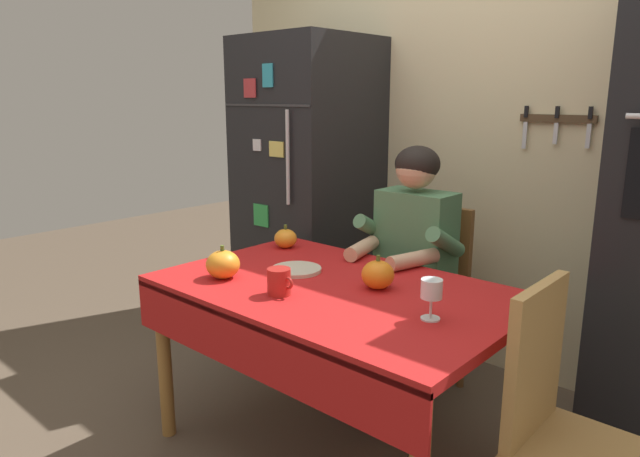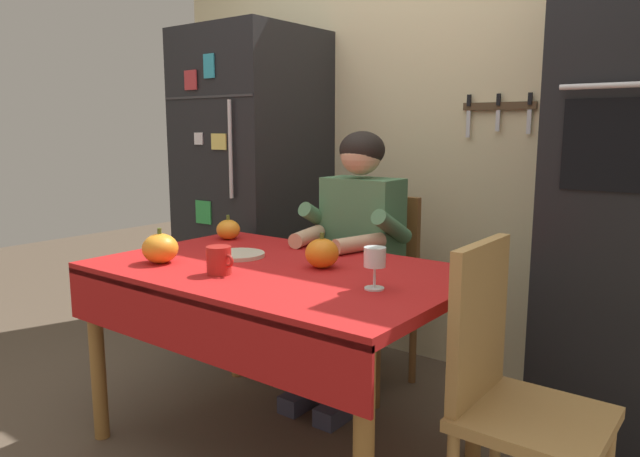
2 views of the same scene
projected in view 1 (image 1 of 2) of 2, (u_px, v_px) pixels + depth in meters
The scene contains 12 objects.
back_wall_assembly at pixel (498, 129), 2.98m from camera, with size 3.70×0.13×2.60m.
refrigerator at pixel (308, 192), 3.44m from camera, with size 0.68×0.71×1.80m.
dining_table at pixel (332, 307), 2.24m from camera, with size 1.40×0.90×0.74m.
chair_behind_person at pixel (426, 290), 2.88m from camera, with size 0.40×0.40×0.93m.
seated_person at pixel (407, 254), 2.69m from camera, with size 0.47×0.55×1.25m.
chair_right_side at pixel (564, 425), 1.69m from camera, with size 0.40×0.40×0.93m.
coffee_mug at pixel (279, 282), 2.12m from camera, with size 0.12×0.09×0.10m.
wine_glass at pixel (432, 291), 1.87m from camera, with size 0.07×0.07×0.14m.
pumpkin_large at pixel (223, 264), 2.32m from camera, with size 0.14×0.14×0.14m.
pumpkin_medium at pixel (378, 275), 2.19m from camera, with size 0.13×0.13×0.13m.
pumpkin_small at pixel (286, 238), 2.78m from camera, with size 0.11×0.11×0.12m.
serving_tray at pixel (296, 270), 2.42m from camera, with size 0.21×0.21×0.02m, color beige.
Camera 1 is at (1.37, -1.53, 1.47)m, focal length 31.91 mm.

